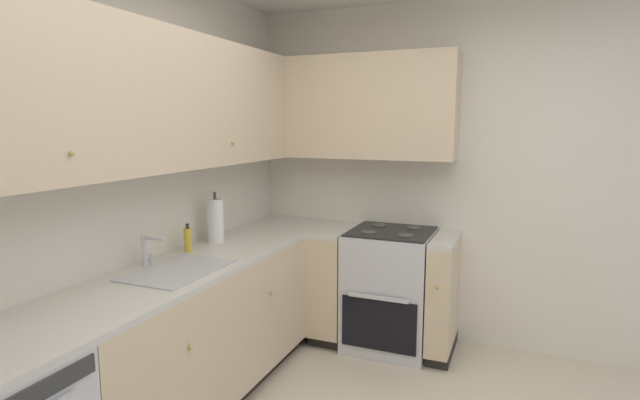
% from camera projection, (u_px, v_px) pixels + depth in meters
% --- Properties ---
extents(wall_back, '(4.09, 0.05, 2.61)m').
position_uv_depth(wall_back, '(82.00, 202.00, 2.52)').
color(wall_back, silver).
rests_on(wall_back, ground_plane).
extents(wall_right, '(0.05, 3.49, 2.61)m').
position_uv_depth(wall_right, '(469.00, 177.00, 3.72)').
color(wall_right, silver).
rests_on(wall_right, ground_plane).
extents(lower_cabinets_back, '(1.92, 0.62, 0.86)m').
position_uv_depth(lower_cabinets_back, '(192.00, 338.00, 2.93)').
color(lower_cabinets_back, beige).
rests_on(lower_cabinets_back, ground_plane).
extents(countertop_back, '(3.13, 0.60, 0.03)m').
position_uv_depth(countertop_back, '(190.00, 267.00, 2.86)').
color(countertop_back, beige).
rests_on(countertop_back, lower_cabinets_back).
extents(lower_cabinets_right, '(0.62, 1.06, 0.86)m').
position_uv_depth(lower_cabinets_right, '(375.00, 290.00, 3.80)').
color(lower_cabinets_right, beige).
rests_on(lower_cabinets_right, ground_plane).
extents(countertop_right, '(0.60, 1.06, 0.03)m').
position_uv_depth(countertop_right, '(376.00, 233.00, 3.73)').
color(countertop_right, beige).
rests_on(countertop_right, lower_cabinets_right).
extents(oven_range, '(0.68, 0.62, 1.05)m').
position_uv_depth(oven_range, '(390.00, 288.00, 3.77)').
color(oven_range, silver).
rests_on(oven_range, ground_plane).
extents(upper_cabinets_back, '(2.81, 0.34, 0.78)m').
position_uv_depth(upper_cabinets_back, '(142.00, 100.00, 2.62)').
color(upper_cabinets_back, beige).
extents(upper_cabinets_right, '(0.32, 1.61, 0.78)m').
position_uv_depth(upper_cabinets_right, '(351.00, 108.00, 3.81)').
color(upper_cabinets_right, beige).
extents(sink, '(0.58, 0.40, 0.10)m').
position_uv_depth(sink, '(178.00, 278.00, 2.72)').
color(sink, '#B7B7BC').
rests_on(sink, countertop_back).
extents(faucet, '(0.07, 0.16, 0.18)m').
position_uv_depth(faucet, '(148.00, 248.00, 2.78)').
color(faucet, silver).
rests_on(faucet, countertop_back).
extents(soap_bottle, '(0.05, 0.05, 0.18)m').
position_uv_depth(soap_bottle, '(188.00, 239.00, 3.12)').
color(soap_bottle, gold).
rests_on(soap_bottle, countertop_back).
extents(paper_towel_roll, '(0.11, 0.11, 0.36)m').
position_uv_depth(paper_towel_roll, '(216.00, 221.00, 3.36)').
color(paper_towel_roll, white).
rests_on(paper_towel_roll, countertop_back).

